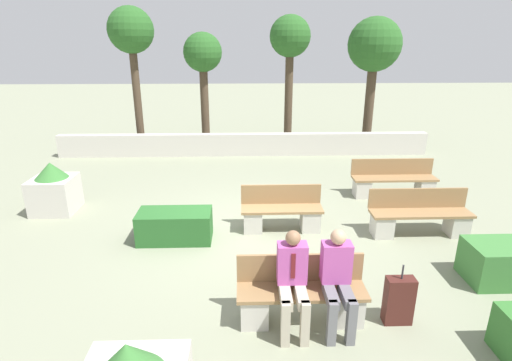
# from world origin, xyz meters

# --- Properties ---
(ground_plane) EXTENTS (60.00, 60.00, 0.00)m
(ground_plane) POSITION_xyz_m (0.00, 0.00, 0.00)
(ground_plane) COLOR gray
(perimeter_wall) EXTENTS (12.08, 0.30, 0.72)m
(perimeter_wall) POSITION_xyz_m (0.00, 5.68, 0.36)
(perimeter_wall) COLOR beige
(perimeter_wall) RESTS_ON ground_plane
(bench_front) EXTENTS (1.71, 0.49, 0.88)m
(bench_front) POSITION_xyz_m (0.71, -2.67, 0.34)
(bench_front) COLOR #937047
(bench_front) RESTS_ON ground_plane
(bench_left_side) EXTENTS (2.01, 0.48, 0.88)m
(bench_left_side) POSITION_xyz_m (3.60, 1.87, 0.35)
(bench_left_side) COLOR #937047
(bench_left_side) RESTS_ON ground_plane
(bench_right_side) EXTENTS (1.60, 0.49, 0.88)m
(bench_right_side) POSITION_xyz_m (0.71, 0.09, 0.33)
(bench_right_side) COLOR #937047
(bench_right_side) RESTS_ON ground_plane
(bench_back) EXTENTS (1.93, 0.49, 0.88)m
(bench_back) POSITION_xyz_m (3.36, -0.21, 0.35)
(bench_back) COLOR #937047
(bench_back) RESTS_ON ground_plane
(person_seated_man) EXTENTS (0.38, 0.63, 1.34)m
(person_seated_man) POSITION_xyz_m (0.57, -2.81, 0.74)
(person_seated_man) COLOR #B2A893
(person_seated_man) RESTS_ON ground_plane
(person_seated_woman) EXTENTS (0.38, 0.63, 1.35)m
(person_seated_woman) POSITION_xyz_m (1.14, -2.81, 0.75)
(person_seated_woman) COLOR slate
(person_seated_woman) RESTS_ON ground_plane
(hedge_block_near_right) EXTENTS (1.37, 0.67, 0.58)m
(hedge_block_near_right) POSITION_xyz_m (-1.34, -0.29, 0.29)
(hedge_block_near_right) COLOR #286028
(hedge_block_near_right) RESTS_ON ground_plane
(planter_corner_left) EXTENTS (0.88, 0.88, 1.12)m
(planter_corner_left) POSITION_xyz_m (-4.20, 1.18, 0.51)
(planter_corner_left) COLOR beige
(planter_corner_left) RESTS_ON ground_plane
(suitcase) EXTENTS (0.37, 0.19, 0.87)m
(suitcase) POSITION_xyz_m (1.99, -2.76, 0.34)
(suitcase) COLOR #471E19
(suitcase) RESTS_ON ground_plane
(tree_leftmost) EXTENTS (1.46, 1.46, 4.66)m
(tree_leftmost) POSITION_xyz_m (-3.59, 6.56, 3.78)
(tree_leftmost) COLOR #473828
(tree_leftmost) RESTS_ON ground_plane
(tree_center_left) EXTENTS (1.31, 1.31, 3.90)m
(tree_center_left) POSITION_xyz_m (-1.38, 7.03, 3.07)
(tree_center_left) COLOR #473828
(tree_center_left) RESTS_ON ground_plane
(tree_center_right) EXTENTS (1.38, 1.38, 4.44)m
(tree_center_right) POSITION_xyz_m (1.58, 7.03, 3.57)
(tree_center_right) COLOR #473828
(tree_center_right) RESTS_ON ground_plane
(tree_rightmost) EXTENTS (1.81, 1.81, 4.39)m
(tree_rightmost) POSITION_xyz_m (4.46, 6.98, 3.39)
(tree_rightmost) COLOR #473828
(tree_rightmost) RESTS_ON ground_plane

